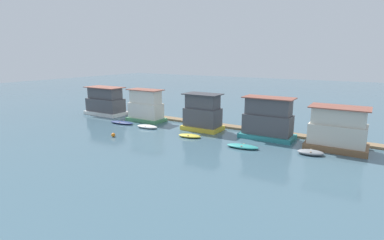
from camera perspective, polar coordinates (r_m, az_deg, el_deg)
ground_plane at (r=43.80m, az=0.69°, el=-1.55°), size 200.00×200.00×0.00m
dock_walkway at (r=46.27m, az=2.57°, el=-0.62°), size 51.00×1.63×0.30m
houseboat_white at (r=55.76m, az=-16.17°, el=3.29°), size 7.44×3.95×4.94m
houseboat_green at (r=48.71m, az=-8.81°, el=2.51°), size 6.14×3.21×5.12m
houseboat_yellow at (r=42.35m, az=2.02°, el=1.24°), size 5.49×3.39×5.20m
houseboat_teal at (r=39.22m, az=14.24°, el=0.01°), size 6.78×3.48×5.31m
houseboat_brown at (r=37.28m, az=25.98°, el=-1.73°), size 6.52×4.00×4.90m
dinghy_navy at (r=47.78m, az=-13.21°, el=-0.47°), size 4.29×1.78×0.39m
dinghy_white at (r=44.26m, az=-8.52°, el=-1.23°), size 3.46×1.77×0.46m
dinghy_yellow at (r=38.90m, az=-0.46°, el=-3.02°), size 3.22×1.83×0.41m
dinghy_teal at (r=34.97m, az=9.60°, el=-4.96°), size 3.85×1.84×0.42m
dinghy_grey at (r=34.70m, az=21.66°, el=-5.74°), size 2.91×1.90×0.52m
mooring_post_near_left at (r=56.91m, az=-15.00°, el=2.16°), size 0.31×0.31×1.76m
buoy_orange at (r=40.44m, az=-14.77°, el=-2.76°), size 0.53×0.53×0.53m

